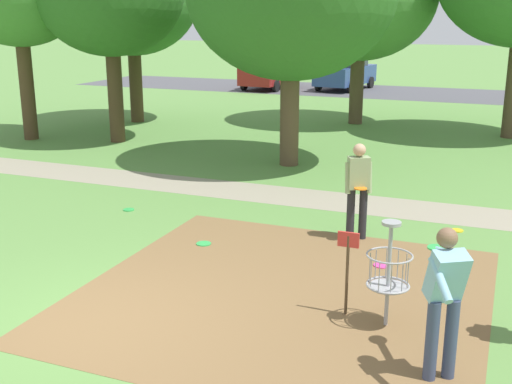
{
  "coord_description": "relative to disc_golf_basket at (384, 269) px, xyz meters",
  "views": [
    {
      "loc": [
        4.82,
        -6.13,
        3.84
      ],
      "look_at": [
        1.02,
        3.33,
        1.0
      ],
      "focal_mm": 45.05,
      "sensor_mm": 36.0,
      "label": 1
    }
  ],
  "objects": [
    {
      "name": "dirt_tee_pad",
      "position": [
        -1.48,
        0.42,
        -0.75
      ],
      "size": [
        5.6,
        5.59,
        0.01
      ],
      "primitive_type": "cube",
      "color": "brown",
      "rests_on": "ground"
    },
    {
      "name": "disc_golf_basket",
      "position": [
        0.0,
        0.0,
        0.0
      ],
      "size": [
        0.98,
        0.58,
        1.39
      ],
      "color": "#9E9EA3",
      "rests_on": "ground"
    },
    {
      "name": "parked_car_center_left",
      "position": [
        -6.96,
        25.52,
        0.17
      ],
      "size": [
        2.47,
        4.44,
        1.84
      ],
      "color": "#2D4784",
      "rests_on": "ground"
    },
    {
      "name": "frisbee_by_tee",
      "position": [
        -5.72,
        3.01,
        -0.74
      ],
      "size": [
        0.22,
        0.22,
        0.02
      ],
      "primitive_type": "cylinder",
      "color": "green",
      "rests_on": "ground"
    },
    {
      "name": "player_throwing",
      "position": [
        -1.05,
        3.05,
        0.21
      ],
      "size": [
        0.49,
        0.45,
        1.71
      ],
      "color": "#232328",
      "rests_on": "ground"
    },
    {
      "name": "player_foreground_watching",
      "position": [
        0.82,
        -1.02,
        0.23
      ],
      "size": [
        0.54,
        1.15,
        1.71
      ],
      "color": "#384260",
      "rests_on": "ground"
    },
    {
      "name": "parking_lot_strip",
      "position": [
        -3.52,
        25.2,
        -0.75
      ],
      "size": [
        36.0,
        6.0,
        0.01
      ],
      "primitive_type": "cube",
      "color": "#4C4C51",
      "rests_on": "ground"
    },
    {
      "name": "parked_car_leftmost",
      "position": [
        -10.72,
        24.45,
        0.17
      ],
      "size": [
        2.17,
        4.3,
        1.84
      ],
      "color": "maroon",
      "rests_on": "ground"
    },
    {
      "name": "ground_plane",
      "position": [
        -3.52,
        -1.41,
        -0.75
      ],
      "size": [
        160.0,
        160.0,
        0.0
      ],
      "primitive_type": "plane",
      "color": "#5B8942"
    },
    {
      "name": "frisbee_far_right",
      "position": [
        -3.42,
        1.79,
        -0.74
      ],
      "size": [
        0.26,
        0.26,
        0.02
      ],
      "primitive_type": "cylinder",
      "color": "green",
      "rests_on": "ground"
    },
    {
      "name": "frisbee_far_left",
      "position": [
        0.58,
        4.16,
        -0.74
      ],
      "size": [
        0.22,
        0.22,
        0.02
      ],
      "primitive_type": "cylinder",
      "color": "gold",
      "rests_on": "ground"
    },
    {
      "name": "frisbee_mid_grass",
      "position": [
        -0.38,
        1.95,
        -0.74
      ],
      "size": [
        0.25,
        0.25,
        0.02
      ],
      "primitive_type": "cylinder",
      "color": "#E53D99",
      "rests_on": "ground"
    },
    {
      "name": "gravel_path",
      "position": [
        -3.52,
        5.2,
        -0.75
      ],
      "size": [
        40.0,
        1.42,
        0.0
      ],
      "primitive_type": "cube",
      "color": "gray",
      "rests_on": "ground"
    }
  ]
}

